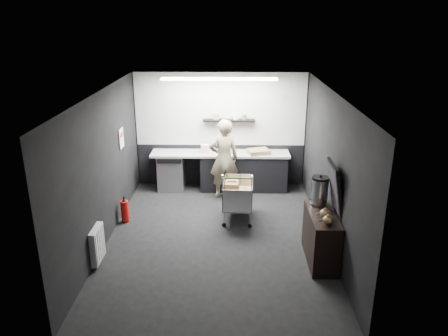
{
  "coord_description": "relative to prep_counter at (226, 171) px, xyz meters",
  "views": [
    {
      "loc": [
        0.28,
        -7.21,
        3.95
      ],
      "look_at": [
        0.13,
        0.4,
        1.24
      ],
      "focal_mm": 35.0,
      "sensor_mm": 36.0,
      "label": 1
    }
  ],
  "objects": [
    {
      "name": "radiator",
      "position": [
        -2.08,
        -3.32,
        -0.11
      ],
      "size": [
        0.1,
        0.5,
        0.6
      ],
      "primitive_type": "cube",
      "color": "silver",
      "rests_on": "wall_left"
    },
    {
      "name": "poster_red_band",
      "position": [
        -2.11,
        -1.12,
        1.16
      ],
      "size": [
        0.02,
        0.22,
        0.1
      ],
      "primitive_type": "cube",
      "color": "red",
      "rests_on": "poster"
    },
    {
      "name": "floor",
      "position": [
        -0.14,
        -2.42,
        -0.46
      ],
      "size": [
        5.5,
        5.5,
        0.0
      ],
      "primitive_type": "plane",
      "color": "black",
      "rests_on": "ground"
    },
    {
      "name": "fire_extinguisher",
      "position": [
        -1.99,
        -1.78,
        -0.2
      ],
      "size": [
        0.16,
        0.16,
        0.52
      ],
      "color": "red",
      "rests_on": "floor"
    },
    {
      "name": "shopping_cart",
      "position": [
        0.26,
        -1.57,
        0.06
      ],
      "size": [
        0.63,
        1.0,
        1.08
      ],
      "color": "silver",
      "rests_on": "floor"
    },
    {
      "name": "wall_back",
      "position": [
        -0.14,
        0.33,
        0.89
      ],
      "size": [
        5.5,
        0.0,
        5.5
      ],
      "primitive_type": "plane",
      "rotation": [
        1.57,
        0.0,
        0.0
      ],
      "color": "black",
      "rests_on": "floor"
    },
    {
      "name": "cardboard_box",
      "position": [
        0.75,
        -0.05,
        0.49
      ],
      "size": [
        0.56,
        0.49,
        0.1
      ],
      "primitive_type": "cube",
      "rotation": [
        0.0,
        0.0,
        0.3
      ],
      "color": "#967650",
      "rests_on": "prep_counter"
    },
    {
      "name": "wall_clock",
      "position": [
        1.26,
        0.3,
        1.69
      ],
      "size": [
        0.2,
        0.03,
        0.2
      ],
      "primitive_type": "cylinder",
      "rotation": [
        1.57,
        0.0,
        0.0
      ],
      "color": "silver",
      "rests_on": "wall_back"
    },
    {
      "name": "wall_right",
      "position": [
        1.86,
        -2.42,
        0.89
      ],
      "size": [
        0.0,
        5.5,
        5.5
      ],
      "primitive_type": "plane",
      "rotation": [
        1.57,
        0.0,
        -1.57
      ],
      "color": "black",
      "rests_on": "floor"
    },
    {
      "name": "white_container",
      "position": [
        0.02,
        -0.05,
        0.52
      ],
      "size": [
        0.19,
        0.17,
        0.15
      ],
      "primitive_type": "cube",
      "rotation": [
        0.0,
        0.0,
        0.24
      ],
      "color": "silver",
      "rests_on": "prep_counter"
    },
    {
      "name": "wall_front",
      "position": [
        -0.14,
        -5.17,
        0.89
      ],
      "size": [
        5.5,
        0.0,
        5.5
      ],
      "primitive_type": "plane",
      "rotation": [
        -1.57,
        0.0,
        0.0
      ],
      "color": "black",
      "rests_on": "floor"
    },
    {
      "name": "ceiling",
      "position": [
        -0.14,
        -2.42,
        2.24
      ],
      "size": [
        5.5,
        5.5,
        0.0
      ],
      "primitive_type": "plane",
      "rotation": [
        3.14,
        0.0,
        0.0
      ],
      "color": "silver",
      "rests_on": "wall_back"
    },
    {
      "name": "pink_tub",
      "position": [
        -0.48,
        0.0,
        0.54
      ],
      "size": [
        0.19,
        0.19,
        0.19
      ],
      "primitive_type": "cylinder",
      "color": "white",
      "rests_on": "prep_counter"
    },
    {
      "name": "prep_counter",
      "position": [
        0.0,
        0.0,
        0.0
      ],
      "size": [
        3.2,
        0.61,
        0.9
      ],
      "color": "black",
      "rests_on": "floor"
    },
    {
      "name": "ceiling_strip",
      "position": [
        -0.14,
        -0.57,
        2.21
      ],
      "size": [
        2.4,
        0.2,
        0.04
      ],
      "primitive_type": "cube",
      "color": "white",
      "rests_on": "ceiling"
    },
    {
      "name": "dado_panel",
      "position": [
        -0.14,
        0.31,
        0.04
      ],
      "size": [
        3.95,
        0.02,
        1.0
      ],
      "primitive_type": "cube",
      "color": "black",
      "rests_on": "wall_back"
    },
    {
      "name": "poster",
      "position": [
        -2.12,
        -1.12,
        1.09
      ],
      "size": [
        0.02,
        0.3,
        0.4
      ],
      "primitive_type": "cube",
      "color": "white",
      "rests_on": "wall_left"
    },
    {
      "name": "wall_left",
      "position": [
        -2.14,
        -2.42,
        0.89
      ],
      "size": [
        0.0,
        5.5,
        5.5
      ],
      "primitive_type": "plane",
      "rotation": [
        1.57,
        0.0,
        1.57
      ],
      "color": "black",
      "rests_on": "floor"
    },
    {
      "name": "sideboard",
      "position": [
        1.64,
        -3.12,
        0.09
      ],
      "size": [
        0.49,
        1.15,
        1.72
      ],
      "color": "black",
      "rests_on": "floor"
    },
    {
      "name": "floating_shelf",
      "position": [
        0.06,
        0.2,
        1.16
      ],
      "size": [
        1.2,
        0.22,
        0.04
      ],
      "primitive_type": "cube",
      "color": "black",
      "rests_on": "wall_back"
    },
    {
      "name": "person",
      "position": [
        -0.04,
        -0.45,
        0.44
      ],
      "size": [
        0.73,
        0.56,
        1.8
      ],
      "primitive_type": "imported",
      "rotation": [
        0.0,
        0.0,
        3.36
      ],
      "color": "beige",
      "rests_on": "floor"
    },
    {
      "name": "kitchen_wall_panel",
      "position": [
        -0.14,
        0.31,
        1.39
      ],
      "size": [
        3.95,
        0.02,
        1.7
      ],
      "primitive_type": "cube",
      "color": "silver",
      "rests_on": "wall_back"
    }
  ]
}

